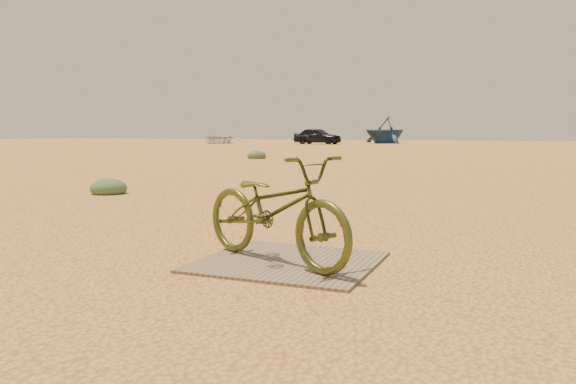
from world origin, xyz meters
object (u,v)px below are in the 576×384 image
at_px(plywood_board, 288,262).
at_px(bicycle, 275,209).
at_px(boat_near_left, 218,138).
at_px(boat_far_left, 385,130).
at_px(car, 318,136).

distance_m(plywood_board, bicycle, 0.44).
bearing_deg(plywood_board, boat_near_left, 120.22).
height_order(plywood_board, boat_far_left, boat_far_left).
bearing_deg(boat_near_left, plywood_board, -71.59).
relative_size(bicycle, boat_near_left, 0.34).
bearing_deg(plywood_board, bicycle, -129.40).
height_order(bicycle, car, car).
bearing_deg(boat_far_left, bicycle, -45.47).
height_order(plywood_board, boat_near_left, boat_near_left).
relative_size(bicycle, boat_far_left, 0.37).
xyz_separation_m(plywood_board, bicycle, (-0.07, -0.09, 0.42)).
distance_m(plywood_board, boat_near_left, 43.31).
height_order(boat_near_left, boat_far_left, boat_far_left).
distance_m(plywood_board, boat_far_left, 43.73).
bearing_deg(boat_far_left, plywood_board, -45.35).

